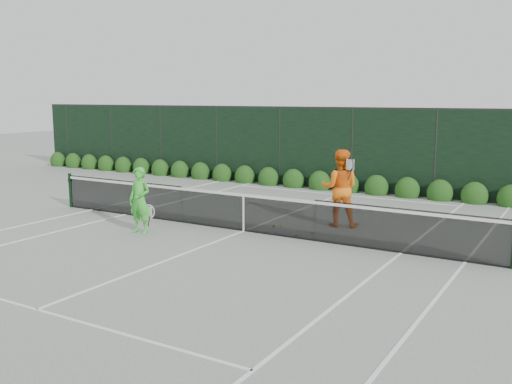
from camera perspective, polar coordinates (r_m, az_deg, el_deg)
The scene contains 8 objects.
ground at distance 14.76m, azimuth -1.24°, elevation -3.94°, with size 80.00×80.00×0.00m, color gray.
tennis_net at distance 14.65m, azimuth -1.33°, elevation -1.90°, with size 12.90×0.10×1.07m.
player_woman at distance 14.71m, azimuth -11.54°, elevation -0.82°, with size 0.66×0.44×1.69m.
player_man at distance 15.31m, azimuth 8.39°, elevation 0.41°, with size 1.21×1.07×2.07m.
court_lines at distance 14.75m, azimuth -1.24°, elevation -3.91°, with size 11.03×23.83×0.01m.
windscreen_fence at distance 12.29m, azimuth -7.96°, elevation 0.44°, with size 32.00×21.07×3.06m.
hedge_row at distance 21.01m, azimuth 9.12°, elevation 0.65°, with size 31.66×0.65×0.94m.
tennis_balls at distance 14.90m, azimuth 2.54°, elevation -3.68°, with size 2.02×0.81×0.07m.
Camera 1 is at (7.59, -12.17, 3.44)m, focal length 40.00 mm.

